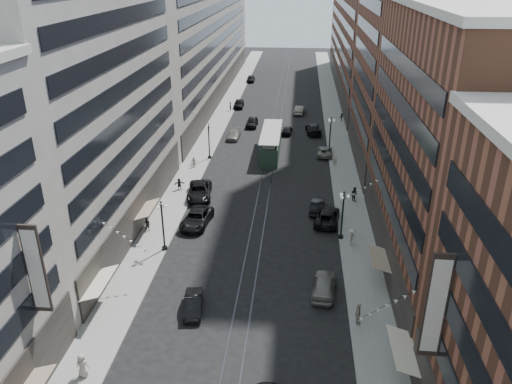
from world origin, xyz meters
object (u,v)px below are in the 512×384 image
(car_12, at_px, (313,129))
(pedestrian_6, at_px, (194,162))
(pedestrian_7, at_px, (354,194))
(car_extra_0, at_px, (327,216))
(car_2, at_px, (197,218))
(car_14, at_px, (300,110))
(car_4, at_px, (324,285))
(pedestrian_extra_0, at_px, (230,106))
(car_9, at_px, (239,104))
(car_extra_2, at_px, (287,130))
(streetcar, at_px, (271,143))
(car_13, at_px, (252,122))
(lamppost_sw_mid, at_px, (209,140))
(car_8, at_px, (234,135))
(pedestrian_5, at_px, (179,184))
(pedestrian_2, at_px, (147,224))
(car_7, at_px, (200,191))
(car_extra_1, at_px, (251,79))
(pedestrian_8, at_px, (335,160))
(lamppost_se_far, at_px, (343,214))
(pedestrian_extra_1, at_px, (352,237))
(car_5, at_px, (193,304))
(pedestrian_1, at_px, (82,365))
(lamppost_sw_far, at_px, (163,224))
(lamppost_se_mid, at_px, (330,133))
(car_11, at_px, (325,151))
(car_10, at_px, (317,207))
(pedestrian_4, at_px, (358,314))
(pedestrian_9, at_px, (342,117))

(car_12, xyz_separation_m, pedestrian_6, (-17.63, -18.06, 0.07))
(pedestrian_7, relative_size, car_extra_0, 0.32)
(car_2, distance_m, car_14, 49.37)
(car_4, distance_m, pedestrian_extra_0, 62.85)
(car_9, relative_size, car_extra_2, 1.17)
(streetcar, xyz_separation_m, car_13, (-4.37, 14.23, -0.86))
(lamppost_sw_mid, distance_m, car_4, 36.85)
(lamppost_sw_mid, bearing_deg, car_8, 76.73)
(car_12, bearing_deg, pedestrian_5, 49.37)
(streetcar, xyz_separation_m, pedestrian_2, (-12.10, -26.55, -0.76))
(car_8, bearing_deg, car_7, -92.46)
(car_9, bearing_deg, car_extra_1, 89.12)
(car_8, bearing_deg, pedestrian_8, -34.88)
(car_extra_2, bearing_deg, lamppost_se_far, 105.67)
(pedestrian_2, bearing_deg, car_2, 39.66)
(pedestrian_5, bearing_deg, pedestrian_2, -118.07)
(car_extra_1, distance_m, car_extra_2, 43.73)
(car_4, height_order, pedestrian_extra_1, pedestrian_extra_1)
(pedestrian_2, height_order, pedestrian_7, pedestrian_7)
(car_5, xyz_separation_m, car_7, (-3.87, 22.79, 0.18))
(lamppost_se_far, height_order, pedestrian_1, lamppost_se_far)
(pedestrian_6, distance_m, pedestrian_8, 20.65)
(car_8, xyz_separation_m, pedestrian_5, (-4.34, -22.01, 0.20))
(pedestrian_1, height_order, car_12, pedestrian_1)
(car_5, xyz_separation_m, pedestrian_7, (15.65, 23.20, 0.38))
(car_2, xyz_separation_m, pedestrian_extra_0, (-2.78, 48.71, 0.22))
(lamppost_sw_far, xyz_separation_m, lamppost_se_mid, (18.40, 32.00, 0.00))
(car_11, xyz_separation_m, car_extra_2, (-6.18, 10.54, 0.03))
(lamppost_sw_mid, relative_size, pedestrian_2, 3.53)
(car_7, relative_size, pedestrian_5, 4.12)
(car_extra_2, bearing_deg, car_12, -167.41)
(car_12, bearing_deg, car_9, -53.26)
(pedestrian_2, xyz_separation_m, pedestrian_5, (0.95, 11.45, -0.02))
(car_4, height_order, pedestrian_8, pedestrian_8)
(pedestrian_7, bearing_deg, car_2, 73.81)
(lamppost_sw_mid, xyz_separation_m, pedestrian_1, (-1.32, -44.79, -1.99))
(car_10, height_order, car_extra_2, car_10)
(car_10, bearing_deg, car_extra_1, -71.48)
(lamppost_sw_far, bearing_deg, lamppost_sw_mid, 90.00)
(lamppost_sw_far, bearing_deg, pedestrian_1, -94.24)
(pedestrian_4, bearing_deg, lamppost_se_far, 9.28)
(car_extra_0, bearing_deg, pedestrian_8, -89.38)
(lamppost_sw_mid, relative_size, car_extra_2, 1.33)
(lamppost_sw_far, distance_m, car_2, 6.64)
(car_8, bearing_deg, pedestrian_9, 32.27)
(car_12, distance_m, pedestrian_7, 28.06)
(car_13, bearing_deg, car_14, 48.85)
(pedestrian_extra_0, bearing_deg, car_11, 29.10)
(pedestrian_7, bearing_deg, car_13, -11.99)
(car_14, bearing_deg, car_extra_1, -59.21)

